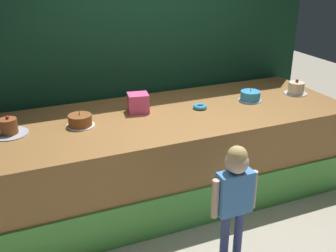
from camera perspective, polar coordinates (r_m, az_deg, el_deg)
ground_plane at (r=4.13m, az=4.59°, el=-13.58°), size 12.00×12.00×0.00m
stage_platform at (r=4.42m, az=0.66°, el=-3.82°), size 3.75×1.41×0.93m
curtain_backdrop at (r=4.82m, az=-3.16°, el=9.48°), size 4.25×0.08×2.67m
child_figure at (r=3.38m, az=9.35°, el=-8.70°), size 0.42×0.19×1.08m
pink_box at (r=4.24m, az=-4.20°, el=3.25°), size 0.24×0.22×0.20m
donut at (r=4.36m, az=4.50°, el=2.72°), size 0.15×0.15×0.04m
cake_far_left at (r=3.98m, az=-21.40°, el=-0.25°), size 0.34×0.34×0.18m
cake_center_left at (r=3.97m, az=-12.21°, el=0.73°), size 0.27×0.27×0.17m
cake_center_right at (r=4.67m, az=11.45°, el=4.14°), size 0.26×0.26×0.15m
cake_far_right at (r=5.05m, az=17.51°, el=5.06°), size 0.27×0.27×0.18m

